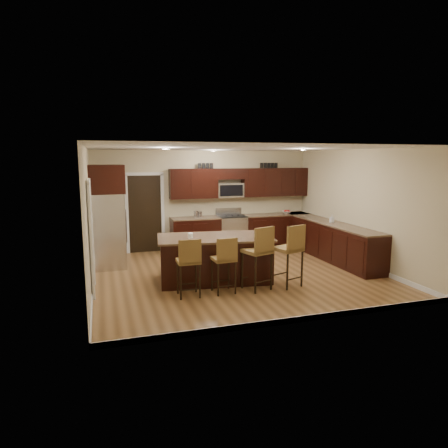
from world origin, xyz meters
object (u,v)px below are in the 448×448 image
object	(u,v)px
island	(215,260)
stool_right	(260,251)
range	(231,232)
refrigerator	(108,215)
stool_mid	(225,259)
stool_left	(189,261)
stool_extra	(291,248)

from	to	relation	value
island	stool_right	xyz separation A→B (m)	(0.64, -0.85, 0.34)
range	refrigerator	bearing A→B (deg)	-163.22
island	stool_mid	size ratio (longest dim) A/B	2.28
stool_left	stool_right	xyz separation A→B (m)	(1.36, -0.01, 0.09)
island	stool_mid	distance (m)	0.88
island	stool_mid	xyz separation A→B (m)	(-0.05, -0.84, 0.24)
stool_right	stool_extra	size ratio (longest dim) A/B	1.00
island	stool_left	world-z (taller)	stool_left
stool_left	stool_mid	distance (m)	0.67
stool_mid	range	bearing A→B (deg)	65.85
stool_left	stool_mid	xyz separation A→B (m)	(0.67, 0.00, -0.01)
range	stool_left	world-z (taller)	range
island	refrigerator	distance (m)	2.78
island	refrigerator	bearing A→B (deg)	147.21
range	stool_mid	bearing A→B (deg)	-110.17
stool_left	stool_extra	xyz separation A→B (m)	(2.01, -0.01, 0.09)
range	stool_left	bearing A→B (deg)	-119.07
stool_left	stool_extra	distance (m)	2.01
stool_left	island	bearing A→B (deg)	51.23
stool_left	range	bearing A→B (deg)	62.63
stool_left	stool_mid	size ratio (longest dim) A/B	1.02
island	stool_extra	size ratio (longest dim) A/B	1.97
stool_mid	stool_left	bearing A→B (deg)	176.11
stool_extra	refrigerator	bearing A→B (deg)	123.69
island	refrigerator	world-z (taller)	refrigerator
stool_right	stool_extra	bearing A→B (deg)	-18.47
refrigerator	stool_extra	distance (m)	4.23
stool_left	stool_extra	size ratio (longest dim) A/B	0.88
stool_mid	stool_extra	distance (m)	1.34
island	refrigerator	size ratio (longest dim) A/B	1.03
range	stool_extra	distance (m)	3.59
stool_right	refrigerator	distance (m)	3.74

